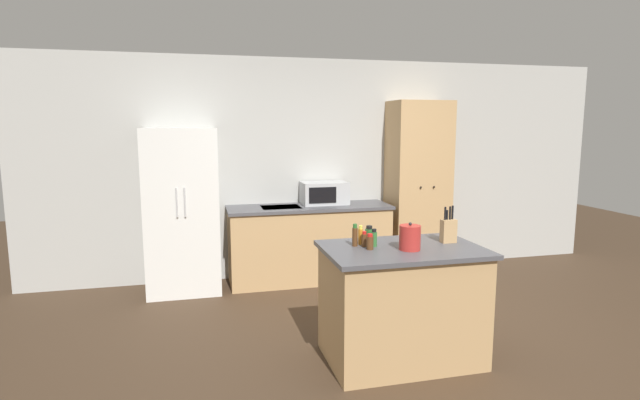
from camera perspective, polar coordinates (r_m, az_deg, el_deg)
The scene contains 15 objects.
ground_plane at distance 4.32m, azimuth 9.73°, elevation -16.51°, with size 14.00×14.00×0.00m, color #423021.
wall_back at distance 6.13m, azimuth 1.26°, elevation 3.69°, with size 7.20×0.06×2.60m.
refrigerator at distance 5.63m, azimuth -15.48°, elevation -1.22°, with size 0.77×0.66×1.79m.
back_counter at distance 5.88m, azimuth -1.24°, elevation -4.94°, with size 1.90×0.62×0.89m.
pantry_cabinet at distance 6.25m, azimuth 11.11°, elevation 1.36°, with size 0.70×0.53×2.11m.
kitchen_island at distance 4.00m, azimuth 9.29°, elevation -11.59°, with size 1.21×0.80×0.90m.
microwave at distance 5.91m, azimuth 0.49°, elevation 0.81°, with size 0.54×0.35×0.26m.
knife_block at distance 4.08m, azimuth 14.47°, elevation -3.33°, with size 0.12×0.07×0.29m.
spice_bottle_tall_dark at distance 3.84m, azimuth 5.08°, elevation -4.52°, with size 0.04×0.04×0.12m.
spice_bottle_short_red at distance 3.76m, azimuth 5.73°, elevation -4.82°, with size 0.05×0.05×0.12m.
spice_bottle_amber_oil at distance 3.84m, azimuth 4.03°, elevation -4.11°, with size 0.04×0.04×0.17m.
spice_bottle_green_herb at distance 3.85m, azimuth 6.20°, elevation -4.38°, with size 0.04×0.04×0.14m.
spice_bottle_pale_salt at distance 3.93m, azimuth 5.64°, elevation -4.05°, with size 0.06×0.06×0.14m.
spice_bottle_orange_cap at distance 3.90m, azimuth 4.66°, elevation -4.09°, with size 0.04×0.04×0.15m.
kettle at distance 3.78m, azimuth 10.24°, elevation -4.25°, with size 0.16×0.16×0.21m.
Camera 1 is at (-1.61, -3.57, 1.82)m, focal length 28.00 mm.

